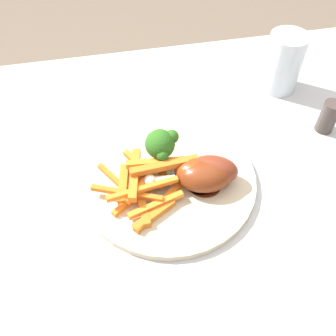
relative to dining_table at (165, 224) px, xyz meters
name	(u,v)px	position (x,y,z in m)	size (l,w,h in m)	color
ground_plane	(166,331)	(0.00, 0.00, -0.64)	(6.00, 6.00, 0.00)	#6B5B4C
dining_table	(165,224)	(0.00, 0.00, 0.00)	(1.14, 0.74, 0.75)	#B7B7BC
dinner_plate	(168,179)	(-0.01, -0.01, 0.12)	(0.27, 0.27, 0.01)	beige
broccoli_floret_front	(162,145)	(0.00, -0.03, 0.17)	(0.05, 0.05, 0.07)	#749F53
carrot_fries_pile	(144,186)	(0.03, 0.02, 0.14)	(0.16, 0.14, 0.04)	orange
chicken_drumstick_near	(208,170)	(-0.06, 0.01, 0.15)	(0.13, 0.07, 0.04)	#521C10
chicken_drumstick_far	(198,173)	(-0.05, 0.01, 0.15)	(0.13, 0.09, 0.04)	#5E200B
chicken_drumstick_extra	(203,175)	(-0.05, 0.02, 0.15)	(0.13, 0.06, 0.04)	#4F1A0B
water_glass	(283,63)	(-0.26, -0.19, 0.17)	(0.07, 0.07, 0.11)	silver
pepper_shaker	(328,117)	(-0.29, -0.06, 0.14)	(0.03, 0.03, 0.06)	#423833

